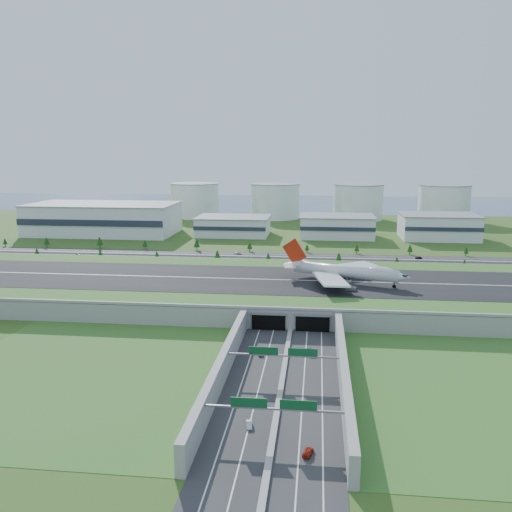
# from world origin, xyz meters

# --- Properties ---
(ground) EXTENTS (1200.00, 1200.00, 0.00)m
(ground) POSITION_xyz_m (0.00, 0.00, 0.00)
(ground) COLOR #2E5119
(ground) RESTS_ON ground
(airfield_deck) EXTENTS (520.00, 100.00, 9.20)m
(airfield_deck) POSITION_xyz_m (0.00, -0.09, 4.12)
(airfield_deck) COLOR gray
(airfield_deck) RESTS_ON ground
(underpass_road) EXTENTS (38.80, 120.40, 8.00)m
(underpass_road) POSITION_xyz_m (0.00, -99.42, 3.43)
(underpass_road) COLOR #28282B
(underpass_road) RESTS_ON ground
(sign_gantry_near) EXTENTS (38.70, 0.70, 9.80)m
(sign_gantry_near) POSITION_xyz_m (0.00, -95.04, 6.95)
(sign_gantry_near) COLOR gray
(sign_gantry_near) RESTS_ON ground
(sign_gantry_far) EXTENTS (38.70, 0.70, 9.80)m
(sign_gantry_far) POSITION_xyz_m (0.00, -130.04, 6.95)
(sign_gantry_far) COLOR gray
(sign_gantry_far) RESTS_ON ground
(north_expressway) EXTENTS (560.00, 36.00, 0.12)m
(north_expressway) POSITION_xyz_m (0.00, 95.00, 0.06)
(north_expressway) COLOR #28282B
(north_expressway) RESTS_ON ground
(tree_row) EXTENTS (500.50, 48.54, 8.14)m
(tree_row) POSITION_xyz_m (14.42, 94.59, 4.53)
(tree_row) COLOR #3D2819
(tree_row) RESTS_ON ground
(hangar_west) EXTENTS (120.00, 60.00, 25.00)m
(hangar_west) POSITION_xyz_m (-170.00, 185.00, 12.50)
(hangar_west) COLOR white
(hangar_west) RESTS_ON ground
(hangar_mid_a) EXTENTS (58.00, 42.00, 15.00)m
(hangar_mid_a) POSITION_xyz_m (-60.00, 190.00, 7.50)
(hangar_mid_a) COLOR white
(hangar_mid_a) RESTS_ON ground
(hangar_mid_b) EXTENTS (58.00, 42.00, 17.00)m
(hangar_mid_b) POSITION_xyz_m (25.00, 190.00, 8.50)
(hangar_mid_b) COLOR white
(hangar_mid_b) RESTS_ON ground
(hangar_mid_c) EXTENTS (58.00, 42.00, 19.00)m
(hangar_mid_c) POSITION_xyz_m (105.00, 190.00, 9.50)
(hangar_mid_c) COLOR white
(hangar_mid_c) RESTS_ON ground
(fuel_tank_a) EXTENTS (50.00, 50.00, 35.00)m
(fuel_tank_a) POSITION_xyz_m (-120.00, 310.00, 17.50)
(fuel_tank_a) COLOR silver
(fuel_tank_a) RESTS_ON ground
(fuel_tank_b) EXTENTS (50.00, 50.00, 35.00)m
(fuel_tank_b) POSITION_xyz_m (-35.00, 310.00, 17.50)
(fuel_tank_b) COLOR silver
(fuel_tank_b) RESTS_ON ground
(fuel_tank_c) EXTENTS (50.00, 50.00, 35.00)m
(fuel_tank_c) POSITION_xyz_m (50.00, 310.00, 17.50)
(fuel_tank_c) COLOR silver
(fuel_tank_c) RESTS_ON ground
(fuel_tank_d) EXTENTS (50.00, 50.00, 35.00)m
(fuel_tank_d) POSITION_xyz_m (135.00, 310.00, 17.50)
(fuel_tank_d) COLOR silver
(fuel_tank_d) RESTS_ON ground
(bay_water) EXTENTS (1200.00, 260.00, 0.06)m
(bay_water) POSITION_xyz_m (0.00, 480.00, 0.03)
(bay_water) COLOR #3D5375
(bay_water) RESTS_ON ground
(boeing_747) EXTENTS (59.50, 55.21, 19.28)m
(boeing_747) POSITION_xyz_m (22.42, -1.17, 13.49)
(boeing_747) COLOR silver
(boeing_747) RESTS_ON airfield_deck
(car_0) EXTENTS (3.21, 4.97, 1.57)m
(car_0) POSITION_xyz_m (-9.00, -77.02, 0.91)
(car_0) COLOR silver
(car_0) RESTS_ON ground
(car_1) EXTENTS (2.01, 4.30, 1.36)m
(car_1) POSITION_xyz_m (-6.41, -126.35, 0.80)
(car_1) COLOR silver
(car_1) RESTS_ON ground
(car_2) EXTENTS (4.94, 6.75, 1.70)m
(car_2) POSITION_xyz_m (7.71, -73.84, 0.97)
(car_2) COLOR #0D0B3B
(car_2) RESTS_ON ground
(car_3) EXTENTS (2.94, 5.02, 1.37)m
(car_3) POSITION_xyz_m (8.59, -137.43, 0.80)
(car_3) COLOR #9D1D0E
(car_3) RESTS_ON ground
(car_4) EXTENTS (4.36, 3.05, 1.38)m
(car_4) POSITION_xyz_m (-148.79, 87.43, 0.81)
(car_4) COLOR #5B5B61
(car_4) RESTS_ON ground
(car_5) EXTENTS (4.50, 1.96, 1.44)m
(car_5) POSITION_xyz_m (75.00, 102.19, 0.84)
(car_5) COLOR black
(car_5) RESTS_ON ground
(car_7) EXTENTS (5.60, 3.45, 1.51)m
(car_7) POSITION_xyz_m (-43.88, 105.01, 0.88)
(car_7) COLOR white
(car_7) RESTS_ON ground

